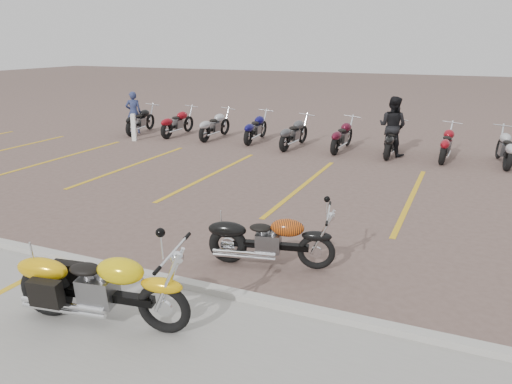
# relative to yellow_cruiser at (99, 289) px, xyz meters

# --- Properties ---
(ground) EXTENTS (100.00, 100.00, 0.00)m
(ground) POSITION_rel_yellow_cruiser_xyz_m (0.37, 3.30, -0.50)
(ground) COLOR brown
(ground) RESTS_ON ground
(concrete_apron) EXTENTS (60.00, 5.00, 0.01)m
(concrete_apron) POSITION_rel_yellow_cruiser_xyz_m (0.37, -1.20, -0.50)
(concrete_apron) COLOR #9E9B93
(concrete_apron) RESTS_ON ground
(curb) EXTENTS (60.00, 0.18, 0.12)m
(curb) POSITION_rel_yellow_cruiser_xyz_m (0.37, 1.30, -0.44)
(curb) COLOR #ADAAA3
(curb) RESTS_ON ground
(parking_stripes) EXTENTS (38.00, 5.50, 0.01)m
(parking_stripes) POSITION_rel_yellow_cruiser_xyz_m (0.37, 7.30, -0.50)
(parking_stripes) COLOR gold
(parking_stripes) RESTS_ON ground
(yellow_cruiser) EXTENTS (2.46, 0.54, 1.02)m
(yellow_cruiser) POSITION_rel_yellow_cruiser_xyz_m (0.00, 0.00, 0.00)
(yellow_cruiser) COLOR black
(yellow_cruiser) RESTS_ON ground
(flame_cruiser) EXTENTS (2.10, 0.57, 0.87)m
(flame_cruiser) POSITION_rel_yellow_cruiser_xyz_m (1.35, 2.53, -0.07)
(flame_cruiser) COLOR black
(flame_cruiser) RESTS_ON ground
(person_a) EXTENTS (0.73, 0.68, 1.67)m
(person_a) POSITION_rel_yellow_cruiser_xyz_m (-8.30, 11.80, 0.33)
(person_a) COLOR navy
(person_a) RESTS_ON ground
(person_b) EXTENTS (1.09, 0.95, 1.91)m
(person_b) POSITION_rel_yellow_cruiser_xyz_m (1.84, 11.84, 0.45)
(person_b) COLOR black
(person_b) RESTS_ON ground
(bollard) EXTENTS (0.19, 0.19, 1.00)m
(bollard) POSITION_rel_yellow_cruiser_xyz_m (-7.34, 10.48, -0.00)
(bollard) COLOR white
(bollard) RESTS_ON ground
(bg_bike_row) EXTENTS (22.15, 2.02, 1.10)m
(bg_bike_row) POSITION_rel_yellow_cruiser_xyz_m (2.65, 11.86, 0.05)
(bg_bike_row) COLOR black
(bg_bike_row) RESTS_ON ground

